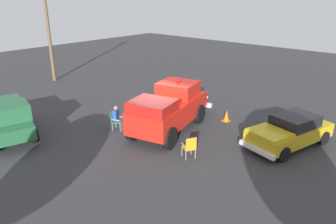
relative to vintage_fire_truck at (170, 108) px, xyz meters
name	(u,v)px	position (x,y,z in m)	size (l,w,h in m)	color
ground_plane	(157,130)	(0.43, 0.54, -1.20)	(60.00, 60.00, 0.00)	#333335
vintage_fire_truck	(170,108)	(0.00, 0.00, 0.00)	(3.59, 6.30, 2.59)	black
classic_hot_rod	(289,131)	(-5.41, -2.17, -0.45)	(2.92, 4.69, 1.46)	black
parked_pickup	(7,117)	(5.51, 5.93, -0.21)	(5.10, 3.00, 1.90)	black
lawn_chair_near_truck	(115,119)	(2.13, 1.89, -0.61)	(0.66, 0.66, 1.02)	#B7BABF
lawn_chair_by_car	(190,146)	(-2.72, 1.83, -0.61)	(0.67, 0.67, 1.02)	#B7BABF
lawn_chair_spare	(177,93)	(2.65, -3.77, -0.61)	(0.69, 0.68, 1.02)	#B7BABF
spectator_seated	(118,117)	(2.01, 1.83, -0.50)	(0.64, 0.57, 1.29)	#383842
utility_pole	(48,31)	(13.54, -1.22, 2.73)	(1.50, 1.01, 7.57)	brown
traffic_cone	(226,116)	(-1.62, -2.91, -0.89)	(0.40, 0.40, 0.64)	orange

